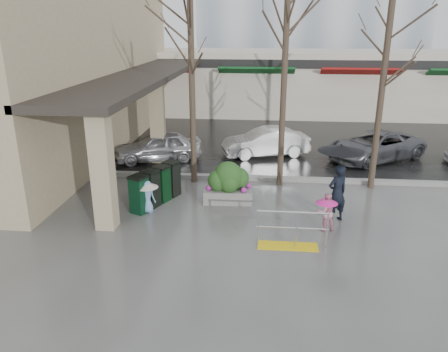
% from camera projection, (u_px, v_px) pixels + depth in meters
% --- Properties ---
extents(ground, '(120.00, 120.00, 0.00)m').
position_uv_depth(ground, '(242.00, 225.00, 12.92)').
color(ground, '#51514F').
rests_on(ground, ground).
extents(street_asphalt, '(120.00, 36.00, 0.01)m').
position_uv_depth(street_asphalt, '(258.00, 101.00, 33.60)').
color(street_asphalt, black).
rests_on(street_asphalt, ground).
extents(curb, '(120.00, 0.30, 0.15)m').
position_uv_depth(curb, '(248.00, 178.00, 16.66)').
color(curb, gray).
rests_on(curb, ground).
extents(near_building, '(6.00, 18.00, 8.00)m').
position_uv_depth(near_building, '(56.00, 62.00, 19.93)').
color(near_building, tan).
rests_on(near_building, ground).
extents(canopy_slab, '(2.80, 18.00, 0.25)m').
position_uv_depth(canopy_slab, '(147.00, 71.00, 19.68)').
color(canopy_slab, '#2D2823').
rests_on(canopy_slab, pillar_front).
extents(pillar_front, '(0.55, 0.55, 3.50)m').
position_uv_depth(pillar_front, '(103.00, 170.00, 12.22)').
color(pillar_front, tan).
rests_on(pillar_front, ground).
extents(pillar_back, '(0.55, 0.55, 3.50)m').
position_uv_depth(pillar_back, '(158.00, 122.00, 18.33)').
color(pillar_back, tan).
rests_on(pillar_back, ground).
extents(storefront_row, '(34.00, 6.74, 4.00)m').
position_uv_depth(storefront_row, '(287.00, 82.00, 28.97)').
color(storefront_row, beige).
rests_on(storefront_row, ground).
extents(handrail, '(1.90, 0.50, 1.03)m').
position_uv_depth(handrail, '(291.00, 234.00, 11.55)').
color(handrail, yellow).
rests_on(handrail, ground).
extents(tree_west, '(3.20, 3.20, 6.80)m').
position_uv_depth(tree_west, '(191.00, 41.00, 14.81)').
color(tree_west, '#382B21').
rests_on(tree_west, ground).
extents(tree_midwest, '(3.20, 3.20, 7.00)m').
position_uv_depth(tree_midwest, '(286.00, 37.00, 14.48)').
color(tree_midwest, '#382B21').
rests_on(tree_midwest, ground).
extents(tree_mideast, '(3.20, 3.20, 6.50)m').
position_uv_depth(tree_mideast, '(387.00, 49.00, 14.30)').
color(tree_mideast, '#382B21').
rests_on(tree_mideast, ground).
extents(woman, '(1.34, 1.34, 2.40)m').
position_uv_depth(woman, '(339.00, 175.00, 12.76)').
color(woman, black).
rests_on(woman, ground).
extents(child_pink, '(0.64, 0.63, 1.13)m').
position_uv_depth(child_pink, '(326.00, 209.00, 12.41)').
color(child_pink, pink).
rests_on(child_pink, ground).
extents(child_blue, '(0.72, 0.72, 1.06)m').
position_uv_depth(child_blue, '(147.00, 193.00, 13.59)').
color(child_blue, '#739BCE').
rests_on(child_blue, ground).
extents(planter, '(1.63, 0.94, 1.39)m').
position_uv_depth(planter, '(228.00, 183.00, 14.43)').
color(planter, slate).
rests_on(planter, ground).
extents(news_boxes, '(1.35, 2.19, 1.22)m').
position_uv_depth(news_boxes, '(156.00, 186.00, 14.29)').
color(news_boxes, '#0B331D').
rests_on(news_boxes, ground).
extents(car_a, '(3.98, 2.60, 1.26)m').
position_uv_depth(car_a, '(158.00, 146.00, 18.83)').
color(car_a, '#AFAFB4').
rests_on(car_a, ground).
extents(car_b, '(4.05, 2.36, 1.26)m').
position_uv_depth(car_b, '(266.00, 142.00, 19.51)').
color(car_b, silver).
rests_on(car_b, ground).
extents(car_c, '(4.93, 4.25, 1.26)m').
position_uv_depth(car_c, '(375.00, 146.00, 18.95)').
color(car_c, '#5A5C61').
rests_on(car_c, ground).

